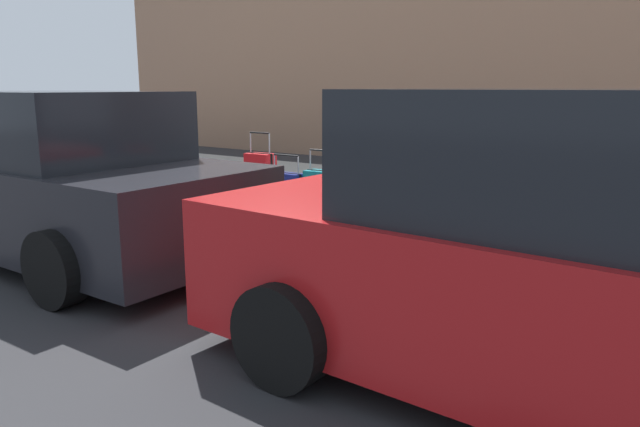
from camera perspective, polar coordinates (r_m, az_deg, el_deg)
name	(u,v)px	position (r m, az deg, el deg)	size (l,w,h in m)	color
ground_plane	(291,242)	(6.94, -2.78, -2.66)	(40.00, 40.00, 0.00)	#28282B
sidewalk_curb	(397,203)	(8.97, 7.27, 1.02)	(18.00, 5.00, 0.14)	#9E9B93
suitcase_navy_1	(582,229)	(6.19, 23.35, -1.39)	(0.45, 0.29, 0.82)	navy
suitcase_red_2	(525,218)	(6.21, 18.71, -0.37)	(0.46, 0.24, 1.01)	red
suitcase_olive_3	(475,216)	(6.45, 14.33, -0.25)	(0.50, 0.23, 0.63)	#59601E
suitcase_black_4	(427,213)	(6.60, 10.00, 0.05)	(0.42, 0.23, 0.81)	black
suitcase_silver_5	(388,206)	(6.86, 6.43, 0.66)	(0.47, 0.22, 0.61)	#9EA0A8
suitcase_maroon_6	(351,203)	(7.05, 2.92, 1.01)	(0.36, 0.21, 0.86)	maroon
suitcase_teal_7	(324,195)	(7.42, 0.41, 1.76)	(0.49, 0.26, 0.86)	#0F606B
suitcase_navy_8	(286,194)	(7.67, -3.17, 1.86)	(0.45, 0.20, 0.77)	navy
suitcase_red_9	(261,182)	(8.00, -5.60, 3.00)	(0.39, 0.23, 1.03)	red
suitcase_olive_10	(233,187)	(8.29, -8.16, 2.45)	(0.41, 0.25, 0.58)	#59601E
fire_hydrant	(189,170)	(8.91, -12.19, 4.00)	(0.39, 0.21, 0.81)	#99999E
bollard_post	(153,169)	(9.27, -15.37, 4.01)	(0.12, 0.12, 0.80)	#333338
parked_car_red_0	(588,262)	(3.62, 23.83, -4.18)	(4.56, 2.20, 1.72)	#AD1619
parked_car_charcoal_1	(60,181)	(6.80, -23.21, 2.86)	(4.44, 2.15, 1.69)	black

